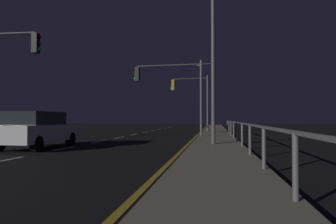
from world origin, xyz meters
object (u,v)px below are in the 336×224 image
traffic_light_mid_right (191,92)px  traffic_light_far_right (170,83)px  street_lamp_median (211,89)px  car (37,129)px  street_lamp_far_end (205,42)px

traffic_light_mid_right → traffic_light_far_right: bearing=-96.5°
traffic_light_far_right → street_lamp_median: bearing=79.1°
car → street_lamp_far_end: 8.29m
traffic_light_mid_right → street_lamp_far_end: (1.67, -13.86, 1.14)m
car → traffic_light_mid_right: 16.78m
traffic_light_mid_right → street_lamp_median: size_ratio=0.69×
car → street_lamp_far_end: bearing=14.1°
traffic_light_mid_right → car: bearing=-109.1°
car → traffic_light_mid_right: size_ratio=0.89×
traffic_light_mid_right → traffic_light_far_right: traffic_light_mid_right is taller
street_lamp_far_end → car: bearing=-165.9°
traffic_light_mid_right → street_lamp_median: street_lamp_median is taller
car → traffic_light_mid_right: (5.41, 15.63, 2.79)m
car → street_lamp_far_end: (7.08, 1.77, 3.93)m
street_lamp_median → street_lamp_far_end: street_lamp_far_end is taller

